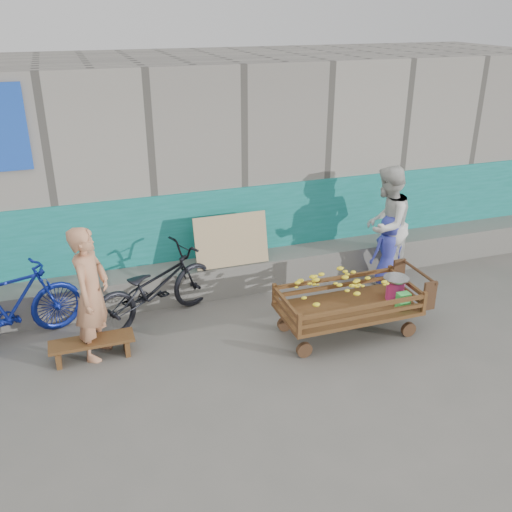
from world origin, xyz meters
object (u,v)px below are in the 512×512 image
object	(u,v)px
vendor_man	(91,294)
bicycle_dark	(154,287)
banana_cart	(346,296)
woman	(386,225)
child	(388,250)
bicycle_blue	(13,306)
bench	(92,345)

from	to	relation	value
vendor_man	bicycle_dark	world-z (taller)	vendor_man
banana_cart	woman	size ratio (longest dim) A/B	1.06
child	bicycle_blue	xyz separation A→B (m)	(-4.95, 0.04, -0.02)
bicycle_dark	bicycle_blue	distance (m)	1.64
bicycle_blue	banana_cart	bearing A→B (deg)	-125.59
banana_cart	child	xyz separation A→B (m)	(1.20, 1.05, -0.01)
banana_cart	bench	xyz separation A→B (m)	(-2.93, 0.47, -0.35)
bench	bicycle_blue	size ratio (longest dim) A/B	0.57
bicycle_dark	bicycle_blue	xyz separation A→B (m)	(-1.64, 0.01, 0.03)
bench	woman	world-z (taller)	woman
vendor_man	child	xyz separation A→B (m)	(4.07, 0.52, -0.27)
woman	child	size ratio (longest dim) A/B	1.65
bench	child	bearing A→B (deg)	7.99
banana_cart	bicycle_blue	xyz separation A→B (m)	(-3.74, 1.09, -0.03)
bench	vendor_man	distance (m)	0.62
child	bicycle_dark	xyz separation A→B (m)	(-3.31, 0.04, -0.05)
vendor_man	bicycle_blue	bearing A→B (deg)	84.42
bench	bicycle_dark	size ratio (longest dim) A/B	0.53
bench	bicycle_dark	xyz separation A→B (m)	(0.83, 0.62, 0.29)
child	vendor_man	bearing A→B (deg)	2.71
bicycle_blue	bench	bearing A→B (deg)	-146.84
bicycle_blue	bicycle_dark	bearing A→B (deg)	-109.54
vendor_man	woman	xyz separation A→B (m)	(4.07, 0.64, 0.07)
bench	woman	bearing A→B (deg)	9.71
bicycle_dark	banana_cart	bearing A→B (deg)	-141.05
bench	woman	distance (m)	4.25
woman	bicycle_dark	world-z (taller)	woman
vendor_man	bicycle_dark	distance (m)	0.99
bench	child	xyz separation A→B (m)	(4.14, 0.58, 0.34)
vendor_man	child	distance (m)	4.11
child	bicycle_dark	world-z (taller)	child
vendor_man	woman	distance (m)	4.12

